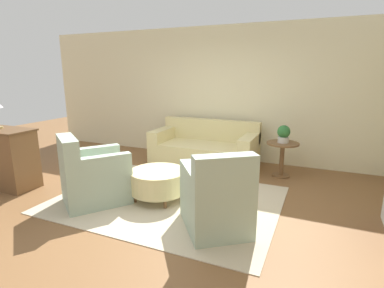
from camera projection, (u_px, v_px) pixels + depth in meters
name	position (u px, v px, depth m)	size (l,w,h in m)	color
ground_plane	(168.00, 200.00, 4.48)	(16.00, 16.00, 0.00)	brown
wall_back	(223.00, 94.00, 6.43)	(9.00, 0.12, 2.80)	beige
rug	(168.00, 199.00, 4.47)	(3.21, 2.41, 0.01)	beige
couch	(205.00, 149.00, 6.14)	(2.09, 1.00, 0.88)	beige
armchair_left	(92.00, 178.00, 4.28)	(1.08, 1.12, 1.00)	#9EB29E
armchair_right	(216.00, 199.00, 3.54)	(1.08, 1.12, 1.00)	#9EB29E
ottoman_table	(158.00, 181.00, 4.43)	(0.83, 0.83, 0.44)	beige
side_table	(282.00, 153.00, 5.39)	(0.57, 0.57, 0.63)	brown
dresser	(2.00, 157.00, 4.92)	(1.21, 0.52, 0.97)	brown
potted_plant_on_side_table	(284.00, 134.00, 5.30)	(0.23, 0.23, 0.31)	beige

